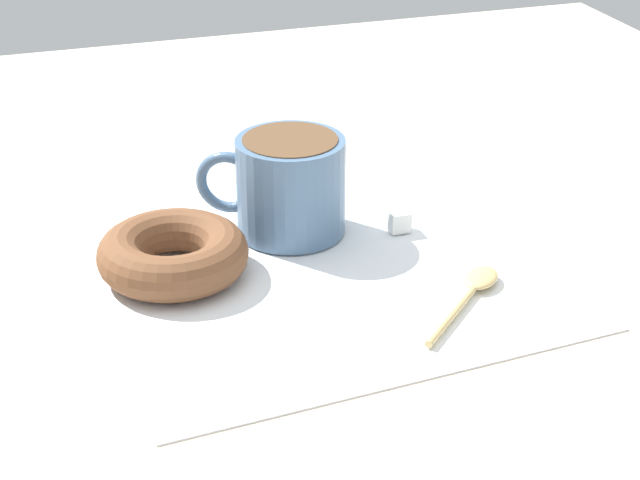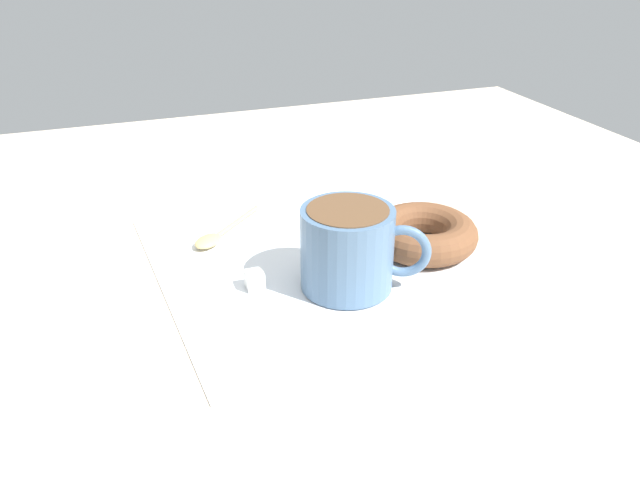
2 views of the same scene
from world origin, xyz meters
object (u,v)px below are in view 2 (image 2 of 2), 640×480
at_px(donut, 424,233).
at_px(spoon, 216,236).
at_px(coffee_cup, 353,246).
at_px(sugar_cube, 255,279).

distance_m(donut, spoon, 0.23).
relative_size(coffee_cup, donut, 0.98).
height_order(coffee_cup, sugar_cube, coffee_cup).
height_order(coffee_cup, donut, coffee_cup).
relative_size(coffee_cup, spoon, 1.18).
xyz_separation_m(spoon, sugar_cube, (0.02, -0.11, 0.00)).
bearing_deg(donut, spoon, 155.03).
bearing_deg(coffee_cup, spoon, 126.91).
xyz_separation_m(coffee_cup, donut, (0.10, 0.04, -0.02)).
bearing_deg(donut, sugar_cube, -175.06).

